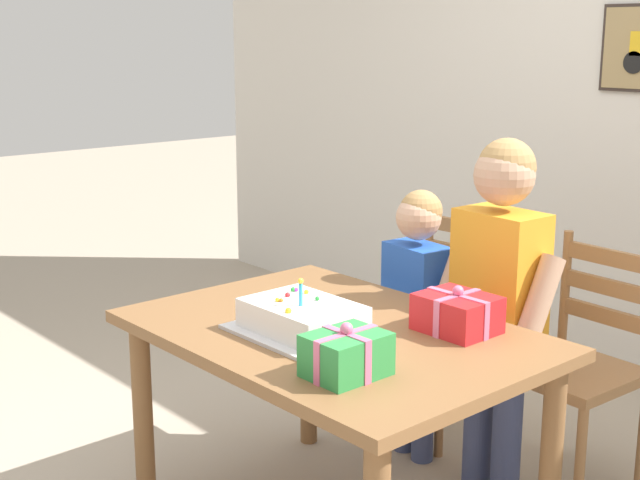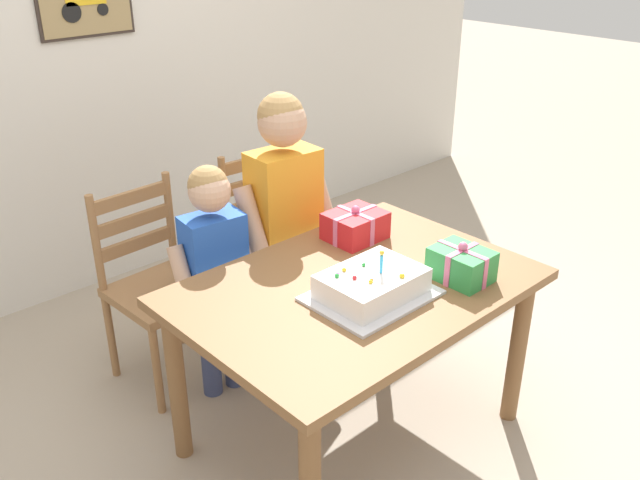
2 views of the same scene
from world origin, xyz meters
name	(u,v)px [view 2 (image 2 of 2)]	position (x,y,z in m)	size (l,w,h in m)	color
ground_plane	(352,433)	(0.00, 0.00, 0.00)	(20.00, 20.00, 0.00)	tan
back_wall	(93,54)	(0.00, 1.98, 1.30)	(6.40, 0.11, 2.60)	silver
dining_table	(355,306)	(0.00, 0.00, 0.63)	(1.32, 0.93, 0.73)	brown
birthday_cake	(372,285)	(-0.03, -0.11, 0.78)	(0.44, 0.34, 0.19)	silver
gift_box_red_large	(461,264)	(0.32, -0.25, 0.79)	(0.18, 0.22, 0.16)	#2D8E42
gift_box_beside_cake	(355,226)	(0.27, 0.28, 0.79)	(0.24, 0.20, 0.15)	red
chair_left	(158,285)	(-0.34, 0.91, 0.47)	(0.44, 0.44, 0.92)	#996B42
chair_right	(274,241)	(0.34, 0.91, 0.47)	(0.44, 0.44, 0.92)	#996B42
child_older	(285,206)	(0.17, 0.62, 0.80)	(0.48, 0.28, 1.31)	#38426B
child_younger	(215,262)	(-0.21, 0.62, 0.66)	(0.41, 0.24, 1.08)	#38426B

